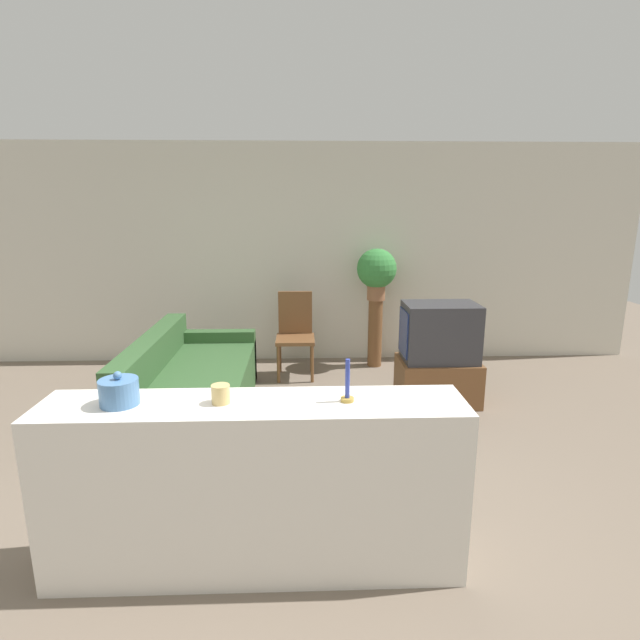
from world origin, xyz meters
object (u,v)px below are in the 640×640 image
wooden_chair (295,331)px  decorative_bowl (119,392)px  potted_plant (377,270)px  television (439,332)px  couch (191,387)px

wooden_chair → decorative_bowl: (-0.86, -3.18, 0.51)m
potted_plant → decorative_bowl: potted_plant is taller
television → wooden_chair: (-1.44, 0.87, -0.20)m
wooden_chair → couch: bearing=-130.5°
potted_plant → wooden_chair: bearing=-163.2°
potted_plant → television: bearing=-68.3°
couch → decorative_bowl: bearing=-86.9°
potted_plant → decorative_bowl: (-1.84, -3.48, -0.15)m
couch → potted_plant: bearing=36.3°
potted_plant → decorative_bowl: size_ratio=3.13×
wooden_chair → potted_plant: potted_plant is taller
couch → television: television is taller
television → potted_plant: bearing=111.7°
potted_plant → decorative_bowl: bearing=-117.8°
decorative_bowl → wooden_chair: bearing=74.9°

